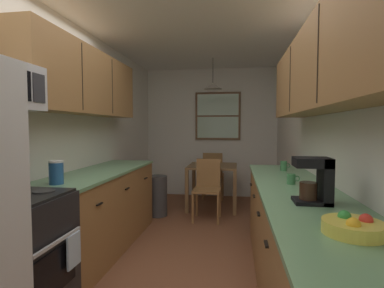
# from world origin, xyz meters

# --- Properties ---
(ground_plane) EXTENTS (12.00, 12.00, 0.00)m
(ground_plane) POSITION_xyz_m (0.00, 1.00, 0.00)
(ground_plane) COLOR brown
(wall_left) EXTENTS (0.10, 9.00, 2.55)m
(wall_left) POSITION_xyz_m (-1.35, 1.00, 1.27)
(wall_left) COLOR white
(wall_left) RESTS_ON ground
(wall_right) EXTENTS (0.10, 9.00, 2.55)m
(wall_right) POSITION_xyz_m (1.35, 1.00, 1.27)
(wall_right) COLOR white
(wall_right) RESTS_ON ground
(wall_back) EXTENTS (4.40, 0.10, 2.55)m
(wall_back) POSITION_xyz_m (0.00, 3.65, 1.27)
(wall_back) COLOR white
(wall_back) RESTS_ON ground
(ceiling_slab) EXTENTS (4.40, 9.00, 0.08)m
(ceiling_slab) POSITION_xyz_m (0.00, 1.00, 2.59)
(ceiling_slab) COLOR white
(stove_range) EXTENTS (0.66, 0.64, 1.10)m
(stove_range) POSITION_xyz_m (-0.99, -0.53, 0.47)
(stove_range) COLOR black
(stove_range) RESTS_ON ground
(counter_left) EXTENTS (0.64, 2.03, 0.90)m
(counter_left) POSITION_xyz_m (-1.00, 0.81, 0.45)
(counter_left) COLOR olive
(counter_left) RESTS_ON ground
(upper_cabinets_left) EXTENTS (0.33, 2.11, 0.70)m
(upper_cabinets_left) POSITION_xyz_m (-1.14, 0.76, 1.88)
(upper_cabinets_left) COLOR olive
(counter_right) EXTENTS (0.64, 3.04, 0.90)m
(counter_right) POSITION_xyz_m (1.00, 0.05, 0.45)
(counter_right) COLOR olive
(counter_right) RESTS_ON ground
(upper_cabinets_right) EXTENTS (0.33, 2.72, 0.62)m
(upper_cabinets_right) POSITION_xyz_m (1.14, 0.00, 1.81)
(upper_cabinets_right) COLOR olive
(dining_table) EXTENTS (0.82, 0.83, 0.74)m
(dining_table) POSITION_xyz_m (0.11, 2.71, 0.61)
(dining_table) COLOR brown
(dining_table) RESTS_ON ground
(dining_chair_near) EXTENTS (0.41, 0.41, 0.90)m
(dining_chair_near) POSITION_xyz_m (0.09, 2.08, 0.50)
(dining_chair_near) COLOR olive
(dining_chair_near) RESTS_ON ground
(dining_chair_far) EXTENTS (0.40, 0.40, 0.90)m
(dining_chair_far) POSITION_xyz_m (0.07, 3.33, 0.50)
(dining_chair_far) COLOR olive
(dining_chair_far) RESTS_ON ground
(pendant_light) EXTENTS (0.30, 0.30, 0.52)m
(pendant_light) POSITION_xyz_m (0.11, 2.71, 2.08)
(pendant_light) COLOR black
(back_window) EXTENTS (0.89, 0.05, 0.95)m
(back_window) POSITION_xyz_m (0.14, 3.58, 1.61)
(back_window) COLOR brown
(trash_bin) EXTENTS (0.30, 0.30, 0.63)m
(trash_bin) POSITION_xyz_m (-0.70, 2.12, 0.31)
(trash_bin) COLOR #3F3F42
(trash_bin) RESTS_ON ground
(storage_canister) EXTENTS (0.12, 0.12, 0.20)m
(storage_canister) POSITION_xyz_m (-1.00, -0.01, 1.00)
(storage_canister) COLOR #265999
(storage_canister) RESTS_ON counter_left
(dish_towel) EXTENTS (0.02, 0.16, 0.24)m
(dish_towel) POSITION_xyz_m (-0.64, -0.37, 0.50)
(dish_towel) COLOR silver
(coffee_maker) EXTENTS (0.22, 0.18, 0.29)m
(coffee_maker) POSITION_xyz_m (1.01, -0.34, 1.05)
(coffee_maker) COLOR black
(coffee_maker) RESTS_ON counter_right
(mug_by_coffeemaker) EXTENTS (0.11, 0.07, 0.11)m
(mug_by_coffeemaker) POSITION_xyz_m (1.04, 1.07, 0.95)
(mug_by_coffeemaker) COLOR #3F7F4C
(mug_by_coffeemaker) RESTS_ON counter_right
(mug_spare) EXTENTS (0.11, 0.07, 0.09)m
(mug_spare) POSITION_xyz_m (0.98, 0.29, 0.94)
(mug_spare) COLOR #3F7F4C
(mug_spare) RESTS_ON counter_right
(fruit_bowl) EXTENTS (0.27, 0.27, 0.09)m
(fruit_bowl) POSITION_xyz_m (1.03, -0.88, 0.94)
(fruit_bowl) COLOR #E5D14C
(fruit_bowl) RESTS_ON counter_right
(table_serving_bowl) EXTENTS (0.21, 0.21, 0.06)m
(table_serving_bowl) POSITION_xyz_m (0.10, 2.64, 0.77)
(table_serving_bowl) COLOR #E0D14C
(table_serving_bowl) RESTS_ON dining_table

